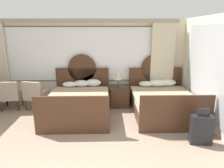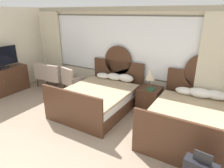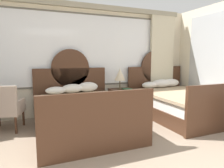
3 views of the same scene
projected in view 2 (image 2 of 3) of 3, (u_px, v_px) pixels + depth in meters
The scene contains 11 objects.
wall_back_window at pixel (118, 51), 5.97m from camera, with size 6.79×0.22×2.70m.
bed_near_window at pixel (100, 97), 5.39m from camera, with size 1.72×2.24×1.60m.
bed_near_mirror at pixel (191, 120), 4.25m from camera, with size 1.72×2.24×1.60m.
nightstand_between_beds at pixel (149, 98), 5.36m from camera, with size 0.58×0.60×0.63m.
table_lamp_on_nightstand at pixel (150, 74), 5.21m from camera, with size 0.27×0.27×0.51m.
book_on_nightstand at pixel (151, 89), 5.12m from camera, with size 0.18×0.26×0.03m.
dresser_minibar at pixel (0, 83), 6.23m from camera, with size 0.46×1.79×0.85m.
tv_flatscreen at pixel (2, 57), 6.11m from camera, with size 0.20×1.01×0.68m.
armchair_by_window_left at pixel (72, 80), 6.35m from camera, with size 0.69×0.69×0.89m.
armchair_by_window_centre at pixel (55, 76), 6.70m from camera, with size 0.63×0.63×0.89m.
armchair_by_window_right at pixel (45, 74), 6.94m from camera, with size 0.63×0.63×0.89m.
Camera 2 is at (2.88, -0.84, 2.55)m, focal length 31.34 mm.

